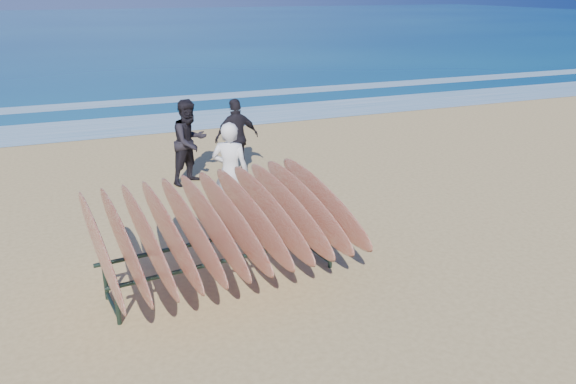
{
  "coord_description": "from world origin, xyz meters",
  "views": [
    {
      "loc": [
        -2.8,
        -6.31,
        3.76
      ],
      "look_at": [
        0.0,
        0.8,
        0.95
      ],
      "focal_mm": 35.0,
      "sensor_mm": 36.0,
      "label": 1
    }
  ],
  "objects_px": {
    "surfboard_rack": "(222,222)",
    "person_dark_b": "(237,138)",
    "person_white": "(231,172)",
    "person_dark_a": "(190,142)"
  },
  "relations": [
    {
      "from": "person_dark_a",
      "to": "person_dark_b",
      "type": "bearing_deg",
      "value": -22.0
    },
    {
      "from": "person_dark_a",
      "to": "person_dark_b",
      "type": "distance_m",
      "value": 1.02
    },
    {
      "from": "person_white",
      "to": "person_dark_b",
      "type": "distance_m",
      "value": 2.42
    },
    {
      "from": "person_white",
      "to": "person_dark_b",
      "type": "height_order",
      "value": "person_white"
    },
    {
      "from": "surfboard_rack",
      "to": "person_white",
      "type": "relative_size",
      "value": 2.04
    },
    {
      "from": "surfboard_rack",
      "to": "person_dark_b",
      "type": "distance_m",
      "value": 4.62
    },
    {
      "from": "person_white",
      "to": "person_dark_a",
      "type": "height_order",
      "value": "person_dark_a"
    },
    {
      "from": "person_dark_b",
      "to": "person_dark_a",
      "type": "bearing_deg",
      "value": 2.6
    },
    {
      "from": "surfboard_rack",
      "to": "person_dark_b",
      "type": "xyz_separation_m",
      "value": [
        1.5,
        4.37,
        -0.07
      ]
    },
    {
      "from": "person_white",
      "to": "person_dark_a",
      "type": "distance_m",
      "value": 2.15
    }
  ]
}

